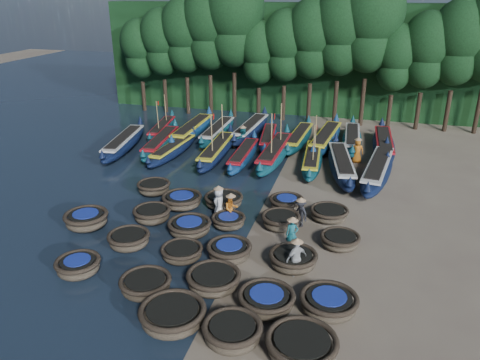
% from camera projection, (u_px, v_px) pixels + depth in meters
% --- Properties ---
extents(ground, '(120.00, 120.00, 0.00)m').
position_uv_depth(ground, '(256.00, 219.00, 24.42)').
color(ground, '#7C715A').
rests_on(ground, ground).
extents(foliage_wall, '(40.00, 3.00, 10.00)m').
position_uv_depth(foliage_wall, '(315.00, 60.00, 43.49)').
color(foliage_wall, black).
rests_on(foliage_wall, ground).
extents(coracle_2, '(2.68, 2.68, 0.82)m').
position_uv_depth(coracle_2, '(173.00, 315.00, 16.55)').
color(coracle_2, brown).
rests_on(coracle_2, ground).
extents(coracle_3, '(2.46, 2.46, 0.82)m').
position_uv_depth(coracle_3, '(232.00, 332.00, 15.73)').
color(coracle_3, brown).
rests_on(coracle_3, ground).
extents(coracle_4, '(2.53, 2.53, 0.78)m').
position_uv_depth(coracle_4, '(302.00, 346.00, 15.16)').
color(coracle_4, brown).
rests_on(coracle_4, ground).
extents(coracle_5, '(2.16, 2.16, 0.75)m').
position_uv_depth(coracle_5, '(78.00, 266.00, 19.54)').
color(coracle_5, brown).
rests_on(coracle_5, ground).
extents(coracle_6, '(2.07, 2.07, 0.72)m').
position_uv_depth(coracle_6, '(146.00, 285.00, 18.36)').
color(coracle_6, brown).
rests_on(coracle_6, ground).
extents(coracle_7, '(2.56, 2.56, 0.78)m').
position_uv_depth(coracle_7, '(214.00, 280.00, 18.59)').
color(coracle_7, brown).
rests_on(coracle_7, ground).
extents(coracle_8, '(2.47, 2.47, 0.72)m').
position_uv_depth(coracle_8, '(266.00, 300.00, 17.45)').
color(coracle_8, brown).
rests_on(coracle_8, ground).
extents(coracle_9, '(2.21, 2.21, 0.75)m').
position_uv_depth(coracle_9, '(329.00, 303.00, 17.27)').
color(coracle_9, brown).
rests_on(coracle_9, ground).
extents(coracle_10, '(2.37, 2.37, 0.84)m').
position_uv_depth(coracle_10, '(86.00, 219.00, 23.35)').
color(coracle_10, brown).
rests_on(coracle_10, ground).
extents(coracle_11, '(2.36, 2.36, 0.74)m').
position_uv_depth(coracle_11, '(129.00, 239.00, 21.62)').
color(coracle_11, brown).
rests_on(coracle_11, ground).
extents(coracle_12, '(2.06, 2.06, 0.65)m').
position_uv_depth(coracle_12, '(182.00, 252.00, 20.67)').
color(coracle_12, brown).
rests_on(coracle_12, ground).
extents(coracle_13, '(2.31, 2.31, 0.78)m').
position_uv_depth(coracle_13, '(229.00, 251.00, 20.63)').
color(coracle_13, brown).
rests_on(coracle_13, ground).
extents(coracle_14, '(2.49, 2.49, 0.76)m').
position_uv_depth(coracle_14, '(293.00, 259.00, 20.02)').
color(coracle_14, brown).
rests_on(coracle_14, ground).
extents(coracle_15, '(2.17, 2.17, 0.78)m').
position_uv_depth(coracle_15, '(152.00, 214.00, 23.99)').
color(coracle_15, brown).
rests_on(coracle_15, ground).
extents(coracle_16, '(2.41, 2.41, 0.75)m').
position_uv_depth(coracle_16, '(190.00, 227.00, 22.74)').
color(coracle_16, brown).
rests_on(coracle_16, ground).
extents(coracle_17, '(1.73, 1.73, 0.65)m').
position_uv_depth(coracle_17, '(229.00, 221.00, 23.46)').
color(coracle_17, brown).
rests_on(coracle_17, ground).
extents(coracle_18, '(2.27, 2.27, 0.78)m').
position_uv_depth(coracle_18, '(281.00, 220.00, 23.34)').
color(coracle_18, brown).
rests_on(coracle_18, ground).
extents(coracle_19, '(2.21, 2.21, 0.68)m').
position_uv_depth(coracle_19, '(340.00, 240.00, 21.62)').
color(coracle_19, brown).
rests_on(coracle_19, ground).
extents(coracle_20, '(1.96, 1.96, 0.74)m').
position_uv_depth(coracle_20, '(154.00, 187.00, 27.28)').
color(coracle_20, brown).
rests_on(coracle_20, ground).
extents(coracle_21, '(2.67, 2.67, 0.76)m').
position_uv_depth(coracle_21, '(182.00, 200.00, 25.57)').
color(coracle_21, brown).
rests_on(coracle_21, ground).
extents(coracle_22, '(2.15, 2.15, 0.70)m').
position_uv_depth(coracle_22, '(224.00, 200.00, 25.67)').
color(coracle_22, brown).
rests_on(coracle_22, ground).
extents(coracle_23, '(1.99, 1.99, 0.75)m').
position_uv_depth(coracle_23, '(286.00, 203.00, 25.30)').
color(coracle_23, brown).
rests_on(coracle_23, ground).
extents(coracle_24, '(2.01, 2.01, 0.67)m').
position_uv_depth(coracle_24, '(329.00, 213.00, 24.21)').
color(coracle_24, brown).
rests_on(coracle_24, ground).
extents(long_boat_0, '(2.85, 8.64, 1.54)m').
position_uv_depth(long_boat_0, '(124.00, 143.00, 34.60)').
color(long_boat_0, black).
rests_on(long_boat_0, ground).
extents(long_boat_1, '(2.31, 8.11, 1.44)m').
position_uv_depth(long_boat_1, '(161.00, 143.00, 34.72)').
color(long_boat_1, '#0E4B51').
rests_on(long_boat_1, ground).
extents(long_boat_2, '(1.81, 7.36, 1.30)m').
position_uv_depth(long_boat_2, '(173.00, 150.00, 33.37)').
color(long_boat_2, black).
rests_on(long_boat_2, ground).
extents(long_boat_3, '(1.85, 8.54, 3.63)m').
position_uv_depth(long_boat_3, '(217.00, 151.00, 32.95)').
color(long_boat_3, black).
rests_on(long_boat_3, ground).
extents(long_boat_4, '(1.44, 7.45, 1.31)m').
position_uv_depth(long_boat_4, '(243.00, 155.00, 32.28)').
color(long_boat_4, navy).
rests_on(long_boat_4, ground).
extents(long_boat_5, '(1.79, 9.01, 3.83)m').
position_uv_depth(long_boat_5, '(275.00, 153.00, 32.45)').
color(long_boat_5, '#0E4B51').
rests_on(long_boat_5, ground).
extents(long_boat_6, '(1.86, 7.75, 3.30)m').
position_uv_depth(long_boat_6, '(312.00, 159.00, 31.43)').
color(long_boat_6, '#0E4B51').
rests_on(long_boat_6, ground).
extents(long_boat_7, '(2.95, 8.64, 1.54)m').
position_uv_depth(long_boat_7, '(341.00, 165.00, 30.33)').
color(long_boat_7, black).
rests_on(long_boat_7, ground).
extents(long_boat_8, '(2.79, 9.05, 1.61)m').
position_uv_depth(long_boat_8, '(378.00, 170.00, 29.35)').
color(long_boat_8, black).
rests_on(long_boat_8, ground).
extents(long_boat_9, '(2.38, 7.26, 3.12)m').
position_uv_depth(long_boat_9, '(162.00, 129.00, 38.32)').
color(long_boat_9, '#0E4B51').
rests_on(long_boat_9, ground).
extents(long_boat_10, '(1.63, 9.08, 1.60)m').
position_uv_depth(long_boat_10, '(192.00, 130.00, 37.65)').
color(long_boat_10, navy).
rests_on(long_boat_10, ground).
extents(long_boat_11, '(1.53, 8.35, 1.47)m').
position_uv_depth(long_boat_11, '(218.00, 131.00, 37.42)').
color(long_boat_11, '#0E4B51').
rests_on(long_boat_11, ground).
extents(long_boat_12, '(2.01, 8.87, 1.56)m').
position_uv_depth(long_boat_12, '(251.00, 129.00, 37.95)').
color(long_boat_12, black).
rests_on(long_boat_12, ground).
extents(long_boat_13, '(2.19, 7.24, 1.28)m').
position_uv_depth(long_boat_13, '(268.00, 138.00, 36.04)').
color(long_boat_13, navy).
rests_on(long_boat_13, ground).
extents(long_boat_14, '(1.90, 8.09, 1.43)m').
position_uv_depth(long_boat_14, '(299.00, 138.00, 35.83)').
color(long_boat_14, '#0E4B51').
rests_on(long_boat_14, ground).
extents(long_boat_15, '(2.50, 9.01, 1.59)m').
position_uv_depth(long_boat_15, '(326.00, 139.00, 35.46)').
color(long_boat_15, navy).
rests_on(long_boat_15, ground).
extents(long_boat_16, '(1.74, 8.23, 1.45)m').
position_uv_depth(long_boat_16, '(352.00, 139.00, 35.56)').
color(long_boat_16, '#0E4B51').
rests_on(long_boat_16, ground).
extents(long_boat_17, '(1.82, 8.86, 1.56)m').
position_uv_depth(long_boat_17, '(384.00, 144.00, 34.23)').
color(long_boat_17, black).
rests_on(long_boat_17, ground).
extents(fisherman_0, '(0.82, 1.02, 2.00)m').
position_uv_depth(fisherman_0, '(219.00, 203.00, 24.08)').
color(fisherman_0, beige).
rests_on(fisherman_0, ground).
extents(fisherman_1, '(0.65, 0.52, 1.76)m').
position_uv_depth(fisherman_1, '(292.00, 232.00, 21.32)').
color(fisherman_1, '#175A62').
rests_on(fisherman_1, ground).
extents(fisherman_2, '(0.93, 0.89, 1.71)m').
position_uv_depth(fisherman_2, '(231.00, 208.00, 23.86)').
color(fisherman_2, '#BC6519').
rests_on(fisherman_2, ground).
extents(fisherman_3, '(1.09, 1.07, 1.70)m').
position_uv_depth(fisherman_3, '(300.00, 212.00, 23.43)').
color(fisherman_3, black).
rests_on(fisherman_3, ground).
extents(fisherman_4, '(0.99, 0.98, 1.88)m').
position_uv_depth(fisherman_4, '(296.00, 257.00, 19.33)').
color(fisherman_4, beige).
rests_on(fisherman_4, ground).
extents(fisherman_5, '(0.77, 1.57, 1.83)m').
position_uv_depth(fisherman_5, '(243.00, 137.00, 35.09)').
color(fisherman_5, '#175A62').
rests_on(fisherman_5, ground).
extents(fisherman_6, '(0.87, 0.60, 1.91)m').
position_uv_depth(fisherman_6, '(357.00, 150.00, 32.04)').
color(fisherman_6, '#BC6519').
rests_on(fisherman_6, ground).
extents(tree_0, '(3.68, 3.68, 8.68)m').
position_uv_depth(tree_0, '(140.00, 48.00, 43.85)').
color(tree_0, black).
rests_on(tree_0, ground).
extents(tree_1, '(4.09, 4.09, 9.65)m').
position_uv_depth(tree_1, '(162.00, 41.00, 43.04)').
color(tree_1, black).
rests_on(tree_1, ground).
extents(tree_2, '(4.51, 4.51, 10.63)m').
position_uv_depth(tree_2, '(185.00, 34.00, 42.23)').
color(tree_2, black).
rests_on(tree_2, ground).
extents(tree_3, '(4.92, 4.92, 11.60)m').
position_uv_depth(tree_3, '(209.00, 27.00, 41.42)').
color(tree_3, black).
rests_on(tree_3, ground).
extents(tree_4, '(5.34, 5.34, 12.58)m').
position_uv_depth(tree_4, '(234.00, 19.00, 40.61)').
color(tree_4, black).
rests_on(tree_4, ground).
extents(tree_5, '(3.68, 3.68, 8.68)m').
position_uv_depth(tree_5, '(259.00, 52.00, 41.08)').
color(tree_5, black).
rests_on(tree_5, ground).
extents(tree_6, '(4.09, 4.09, 9.65)m').
position_uv_depth(tree_6, '(285.00, 45.00, 40.27)').
color(tree_6, black).
rests_on(tree_6, ground).
extents(tree_7, '(4.51, 4.51, 10.63)m').
position_uv_depth(tree_7, '(313.00, 37.00, 39.46)').
color(tree_7, black).
rests_on(tree_7, ground).
extents(tree_8, '(4.92, 4.92, 11.60)m').
position_uv_depth(tree_8, '(341.00, 30.00, 38.65)').
color(tree_8, black).
rests_on(tree_8, ground).
extents(tree_9, '(5.34, 5.34, 12.58)m').
position_uv_depth(tree_9, '(371.00, 22.00, 37.84)').
color(tree_9, black).
rests_on(tree_9, ground).
extents(tree_10, '(3.68, 3.68, 8.68)m').
position_uv_depth(tree_10, '(396.00, 57.00, 38.31)').
color(tree_10, black).
rests_on(tree_10, ground).
extents(tree_11, '(4.09, 4.09, 9.65)m').
position_uv_depth(tree_11, '(427.00, 49.00, 37.50)').
color(tree_11, black).
rests_on(tree_11, ground).
extents(tree_12, '(4.51, 4.51, 10.63)m').
position_uv_depth(tree_12, '(459.00, 41.00, 36.69)').
color(tree_12, black).
rests_on(tree_12, ground).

